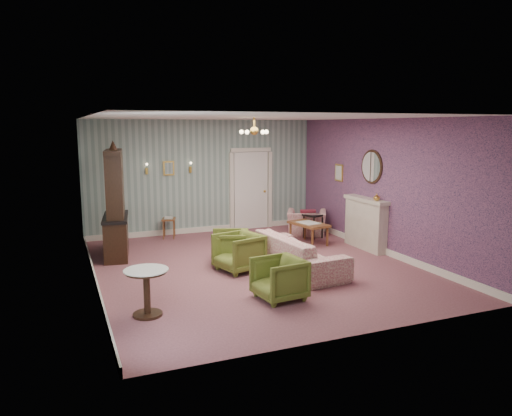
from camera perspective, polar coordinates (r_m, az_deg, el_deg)
name	(u,v)px	position (r m, az deg, el deg)	size (l,w,h in m)	color
floor	(254,267)	(9.76, -0.20, -6.82)	(7.00, 7.00, 0.00)	#8F535D
ceiling	(254,117)	(9.36, -0.21, 10.47)	(7.00, 7.00, 0.00)	white
wall_back	(203,177)	(12.74, -6.13, 3.63)	(6.00, 6.00, 0.00)	gray
wall_front	(357,229)	(6.39, 11.65, -2.37)	(6.00, 6.00, 0.00)	gray
wall_left	(91,203)	(8.79, -18.65, 0.55)	(7.00, 7.00, 0.00)	gray
wall_right	(383,187)	(10.93, 14.56, 2.41)	(7.00, 7.00, 0.00)	gray
wall_right_floral	(383,187)	(10.92, 14.49, 2.40)	(7.00, 7.00, 0.00)	#B65B83
door	(251,189)	(13.16, -0.60, 2.25)	(1.12, 0.12, 2.16)	white
olive_chair_a	(279,277)	(7.91, 2.70, -7.96)	(0.72, 0.68, 0.74)	#5D6824
olive_chair_b	(239,250)	(9.40, -2.03, -4.94)	(0.77, 0.72, 0.80)	#5D6824
olive_chair_c	(230,245)	(9.89, -3.04, -4.36)	(0.73, 0.68, 0.75)	#5D6824
sofa_chintz	(297,247)	(9.47, 4.84, -4.51)	(2.32, 0.68, 0.91)	#A14155
wingback_chair	(307,219)	(12.55, 5.90, -1.22)	(0.95, 0.62, 0.83)	#A14155
dresser	(115,201)	(10.68, -16.08, 0.82)	(0.50, 1.44, 2.40)	black
fireplace	(366,223)	(11.30, 12.59, -1.76)	(0.30, 1.40, 1.16)	beige
mantel_vase	(377,197)	(10.86, 13.83, 1.24)	(0.15, 0.15, 0.15)	gold
oval_mirror	(371,167)	(11.18, 13.25, 4.68)	(0.04, 0.76, 0.84)	white
framed_print	(339,173)	(12.33, 9.61, 4.06)	(0.04, 0.34, 0.42)	gold
coffee_table	(309,233)	(11.62, 6.12, -2.93)	(0.55, 0.99, 0.50)	brown
side_table_black	(313,226)	(12.18, 6.63, -2.11)	(0.40, 0.40, 0.60)	black
pedestal_table	(147,292)	(7.41, -12.55, -9.54)	(0.65, 0.65, 0.71)	black
nesting_table	(169,227)	(12.34, -10.06, -2.21)	(0.32, 0.41, 0.53)	brown
gilt_mirror_back	(169,168)	(12.46, -10.08, 4.56)	(0.28, 0.06, 0.36)	gold
sconce_left	(147,169)	(12.34, -12.57, 4.43)	(0.16, 0.12, 0.30)	gold
sconce_right	(191,168)	(12.57, -7.61, 4.67)	(0.16, 0.12, 0.30)	gold
chandelier	(254,132)	(9.36, -0.21, 8.82)	(0.56, 0.56, 0.36)	gold
burgundy_cushion	(308,217)	(12.38, 6.03, -1.07)	(0.38, 0.10, 0.38)	maroon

